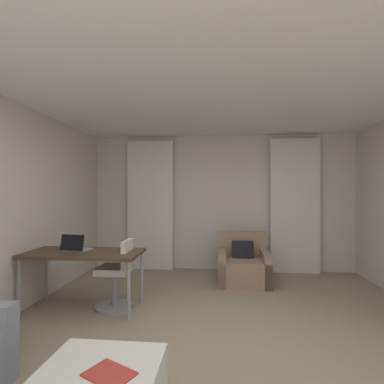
{
  "coord_description": "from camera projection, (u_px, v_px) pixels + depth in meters",
  "views": [
    {
      "loc": [
        -0.01,
        -2.7,
        1.49
      ],
      "look_at": [
        -0.4,
        1.28,
        1.5
      ],
      "focal_mm": 27.32,
      "sensor_mm": 36.0,
      "label": 1
    }
  ],
  "objects": [
    {
      "name": "ground_plane",
      "position": [
        222.0,
        355.0,
        2.68
      ],
      "size": [
        12.0,
        12.0,
        0.0
      ],
      "primitive_type": "plane",
      "color": "gray"
    },
    {
      "name": "wall_window",
      "position": [
        221.0,
        202.0,
        5.7
      ],
      "size": [
        5.12,
        0.06,
        2.6
      ],
      "color": "silver",
      "rests_on": "ground"
    },
    {
      "name": "ceiling",
      "position": [
        222.0,
        69.0,
        2.69
      ],
      "size": [
        5.12,
        6.12,
        0.06
      ],
      "primitive_type": "cube",
      "color": "white",
      "rests_on": "wall_left"
    },
    {
      "name": "curtain_left_panel",
      "position": [
        150.0,
        205.0,
        5.7
      ],
      "size": [
        0.9,
        0.06,
        2.5
      ],
      "color": "silver",
      "rests_on": "ground"
    },
    {
      "name": "curtain_right_panel",
      "position": [
        295.0,
        206.0,
        5.44
      ],
      "size": [
        0.9,
        0.06,
        2.5
      ],
      "color": "silver",
      "rests_on": "ground"
    },
    {
      "name": "armchair",
      "position": [
        243.0,
        266.0,
        4.85
      ],
      "size": [
        0.83,
        0.77,
        0.81
      ],
      "color": "#997A66",
      "rests_on": "ground"
    },
    {
      "name": "desk",
      "position": [
        84.0,
        256.0,
        3.72
      ],
      "size": [
        1.46,
        0.66,
        0.74
      ],
      "color": "#4C3828",
      "rests_on": "ground"
    },
    {
      "name": "desk_chair",
      "position": [
        117.0,
        278.0,
        3.75
      ],
      "size": [
        0.48,
        0.48,
        0.88
      ],
      "color": "gray",
      "rests_on": "ground"
    },
    {
      "name": "laptop",
      "position": [
        76.0,
        247.0,
        3.78
      ],
      "size": [
        0.35,
        0.29,
        0.22
      ],
      "color": "#ADADB2",
      "rests_on": "desk"
    },
    {
      "name": "magazine_open",
      "position": [
        109.0,
        374.0,
        1.71
      ],
      "size": [
        0.34,
        0.31,
        0.01
      ],
      "color": "#B73833",
      "rests_on": "coffee_table"
    }
  ]
}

